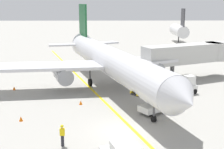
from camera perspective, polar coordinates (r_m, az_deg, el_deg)
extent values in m
plane|color=#9E9B93|center=(26.50, 1.46, -10.17)|extent=(300.00, 300.00, 0.00)
cube|color=yellow|center=(31.13, 0.14, -6.50)|extent=(25.35, 76.07, 0.01)
cylinder|color=silver|center=(37.72, -0.07, 2.45)|extent=(12.53, 29.52, 3.30)
cone|color=silver|center=(23.47, 13.03, -4.67)|extent=(3.82, 3.29, 3.23)
cone|color=silver|center=(53.24, -5.90, 6.01)|extent=(3.85, 3.64, 3.14)
cube|color=silver|center=(42.11, 8.94, 2.89)|extent=(13.45, 10.35, 0.36)
cylinder|color=gray|center=(40.69, 7.50, 1.13)|extent=(2.81, 3.63, 1.90)
cube|color=silver|center=(37.55, -11.70, 1.50)|extent=(13.40, 5.79, 0.36)
cylinder|color=gray|center=(37.04, -8.91, -0.13)|extent=(2.81, 3.63, 1.90)
cube|color=#19592D|center=(50.57, -5.35, 9.79)|extent=(1.52, 3.89, 5.20)
cube|color=silver|center=(51.34, -1.89, 5.80)|extent=(5.64, 4.27, 0.24)
cube|color=silver|center=(49.90, -8.51, 5.45)|extent=(5.51, 3.09, 0.24)
cylinder|color=#4C4C51|center=(27.93, 7.71, -5.60)|extent=(0.20, 0.20, 3.12)
cylinder|color=black|center=(28.37, 7.63, -8.05)|extent=(0.51, 0.64, 0.56)
cylinder|color=#4C4C51|center=(40.68, 1.93, 0.53)|extent=(0.20, 0.20, 3.12)
cylinder|color=black|center=(40.94, 1.92, -0.94)|extent=(0.63, 1.02, 0.96)
cylinder|color=#4C4C51|center=(39.35, -4.06, 0.07)|extent=(0.20, 0.20, 3.12)
cylinder|color=black|center=(39.61, -4.03, -1.46)|extent=(0.63, 1.02, 0.96)
cube|color=black|center=(25.01, 10.65, -2.60)|extent=(2.98, 1.83, 0.60)
cube|color=beige|center=(43.25, 13.04, 3.72)|extent=(12.03, 7.23, 2.50)
cylinder|color=beige|center=(46.93, 18.57, 4.10)|extent=(3.20, 3.20, 2.50)
cylinder|color=#59595B|center=(42.65, 10.95, 0.36)|extent=(0.56, 0.56, 2.35)
cube|color=#333338|center=(42.86, 10.90, -0.84)|extent=(1.80, 1.40, 0.50)
cube|color=silver|center=(37.39, 13.39, -2.42)|extent=(2.71, 2.07, 0.70)
cube|color=silver|center=(37.40, 13.99, -1.02)|extent=(1.38, 1.36, 1.10)
cube|color=black|center=(37.70, 14.63, -0.95)|extent=(0.42, 0.94, 0.77)
cylinder|color=black|center=(38.39, 13.92, -2.58)|extent=(0.64, 0.42, 0.60)
cylinder|color=black|center=(37.54, 14.90, -3.00)|extent=(0.64, 0.42, 0.60)
cylinder|color=black|center=(37.45, 11.83, -2.87)|extent=(0.64, 0.42, 0.60)
cylinder|color=black|center=(36.58, 12.78, -3.31)|extent=(0.64, 0.42, 0.60)
cube|color=silver|center=(30.62, 8.31, -5.81)|extent=(3.96, 3.43, 0.60)
cylinder|color=black|center=(29.41, 7.31, -7.21)|extent=(0.62, 0.53, 0.60)
cylinder|color=black|center=(30.28, 5.63, -6.55)|extent=(0.62, 0.53, 0.60)
cylinder|color=black|center=(31.21, 10.87, -6.12)|extent=(0.62, 0.53, 0.60)
cylinder|color=black|center=(32.04, 9.19, -5.54)|extent=(0.62, 0.53, 0.60)
cube|color=black|center=(29.92, 7.55, -4.32)|extent=(4.59, 3.63, 1.76)
cube|color=yellow|center=(29.58, 8.16, -4.30)|extent=(4.13, 2.98, 1.84)
cube|color=yellow|center=(30.19, 6.97, -3.90)|extent=(4.13, 2.98, 1.84)
cylinder|color=#26262D|center=(23.96, -9.06, -11.88)|extent=(0.24, 0.24, 0.85)
cube|color=yellow|center=(23.67, -9.12, -10.33)|extent=(0.36, 0.22, 0.56)
sphere|color=beige|center=(23.52, -9.15, -9.46)|extent=(0.20, 0.20, 0.20)
sphere|color=yellow|center=(23.50, -9.16, -9.33)|extent=(0.24, 0.24, 0.24)
cone|color=orange|center=(32.78, -5.76, -5.14)|extent=(0.36, 0.36, 0.44)
cone|color=orange|center=(39.69, -17.50, -2.41)|extent=(0.36, 0.36, 0.44)
cone|color=orange|center=(29.46, -16.36, -7.79)|extent=(0.36, 0.36, 0.44)
cylinder|color=silver|center=(83.14, 12.17, 7.88)|extent=(3.00, 10.00, 3.00)
cylinder|color=#3F3F3F|center=(83.38, 12.10, 6.31)|extent=(0.30, 0.30, 1.60)
cube|color=#333338|center=(79.50, 12.86, 10.14)|extent=(0.24, 3.20, 4.40)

